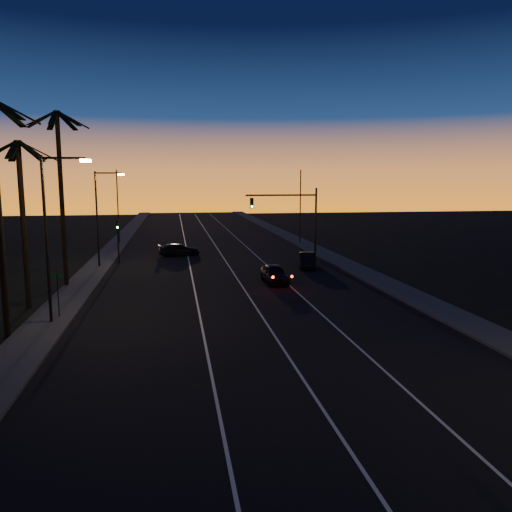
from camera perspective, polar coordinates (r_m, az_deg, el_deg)
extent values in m
cube|color=black|center=(38.57, -2.74, -2.89)|extent=(20.00, 170.00, 0.01)
cube|color=#383836|center=(38.92, -19.38, -3.16)|extent=(2.40, 170.00, 0.16)
cube|color=#383836|center=(41.34, 12.88, -2.22)|extent=(2.40, 170.00, 0.16)
cube|color=silver|center=(38.34, -7.20, -3.00)|extent=(0.12, 160.00, 0.01)
cube|color=silver|center=(38.62, -2.00, -2.85)|extent=(0.12, 160.00, 0.01)
cube|color=silver|center=(39.21, 3.08, -2.68)|extent=(0.12, 160.00, 0.01)
cube|color=black|center=(27.00, -25.76, 14.69)|extent=(2.18, 0.92, 1.18)
cube|color=black|center=(27.84, -26.55, 14.43)|extent=(1.25, 2.12, 1.18)
cube|color=black|center=(26.19, -26.71, 14.85)|extent=(1.95, 1.61, 1.18)
cylinder|color=black|center=(32.88, -25.03, 3.11)|extent=(0.32, 0.32, 10.00)
cube|color=black|center=(32.81, -23.65, 10.96)|extent=(2.18, 0.92, 1.18)
cube|color=black|center=(33.63, -24.34, 10.84)|extent=(1.25, 2.12, 1.18)
cube|color=black|center=(33.85, -25.88, 10.72)|extent=(1.34, 2.09, 1.18)
cube|color=black|center=(33.31, -27.17, 10.69)|extent=(2.18, 0.82, 1.18)
cube|color=black|center=(31.79, -26.01, 10.91)|extent=(0.45, 2.16, 1.18)
cube|color=black|center=(31.98, -24.36, 10.99)|extent=(1.95, 1.61, 1.18)
cylinder|color=black|center=(38.39, -21.31, 5.88)|extent=(0.32, 0.32, 12.50)
cube|color=black|center=(38.66, -20.17, 14.41)|extent=(2.18, 0.92, 1.18)
cube|color=black|center=(39.45, -20.84, 14.24)|extent=(1.25, 2.12, 1.18)
cube|color=black|center=(39.61, -22.19, 14.15)|extent=(1.34, 2.09, 1.18)
cube|color=black|center=(39.02, -23.25, 14.18)|extent=(2.18, 0.82, 1.18)
cube|color=black|center=(38.11, -23.24, 14.33)|extent=(1.90, 1.69, 1.18)
cube|color=black|center=(37.56, -22.10, 14.49)|extent=(0.45, 2.16, 1.18)
cube|color=black|center=(37.81, -20.71, 14.52)|extent=(1.95, 1.61, 1.18)
cylinder|color=black|center=(28.52, -22.84, 1.52)|extent=(0.16, 0.16, 9.00)
cylinder|color=black|center=(28.13, -21.15, 10.41)|extent=(2.20, 0.12, 0.12)
cube|color=#FCCA64|center=(27.92, -18.89, 10.27)|extent=(0.55, 0.26, 0.16)
cylinder|color=black|center=(46.16, -17.70, 3.93)|extent=(0.16, 0.16, 8.50)
cylinder|color=black|center=(45.89, -16.56, 9.08)|extent=(2.20, 0.12, 0.12)
cube|color=#FCCA64|center=(45.77, -15.17, 8.98)|extent=(0.55, 0.26, 0.16)
cylinder|color=black|center=(29.96, -21.67, -4.32)|extent=(0.06, 0.06, 2.60)
cube|color=#0B4422|center=(29.73, -21.80, -2.16)|extent=(0.70, 0.03, 0.20)
cylinder|color=black|center=(49.69, 6.84, 3.71)|extent=(0.20, 0.20, 7.00)
cylinder|color=black|center=(48.67, 2.91, 6.96)|extent=(7.00, 0.16, 0.16)
cube|color=black|center=(48.17, -0.49, 6.06)|extent=(0.32, 0.28, 1.00)
sphere|color=black|center=(47.99, -0.46, 6.43)|extent=(0.20, 0.20, 0.20)
sphere|color=black|center=(48.00, -0.46, 6.05)|extent=(0.20, 0.20, 0.20)
sphere|color=#14FF59|center=(48.02, -0.46, 5.67)|extent=(0.20, 0.20, 0.20)
cylinder|color=black|center=(48.15, -15.48, 1.63)|extent=(0.14, 0.14, 4.20)
cube|color=black|center=(47.99, -15.55, 3.53)|extent=(0.28, 0.25, 0.90)
sphere|color=black|center=(47.82, -15.59, 3.84)|extent=(0.18, 0.18, 0.18)
sphere|color=black|center=(47.84, -15.57, 3.51)|extent=(0.18, 0.18, 0.18)
sphere|color=#14FF59|center=(47.87, -15.56, 3.18)|extent=(0.18, 0.18, 0.18)
cylinder|color=black|center=(62.98, -15.51, 5.39)|extent=(0.14, 0.14, 9.00)
cylinder|color=black|center=(61.57, 5.08, 5.60)|extent=(0.14, 0.14, 9.00)
imported|color=black|center=(37.85, 2.15, -2.03)|extent=(1.75, 4.12, 1.39)
sphere|color=#FF0F05|center=(35.33, 1.95, -2.43)|extent=(0.18, 0.18, 0.18)
sphere|color=#FF0F05|center=(35.66, 4.13, -2.35)|extent=(0.18, 0.18, 0.18)
imported|color=black|center=(44.66, 5.85, -0.47)|extent=(2.24, 4.22, 1.32)
imported|color=black|center=(52.02, -8.79, 0.71)|extent=(4.58, 2.62, 1.25)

